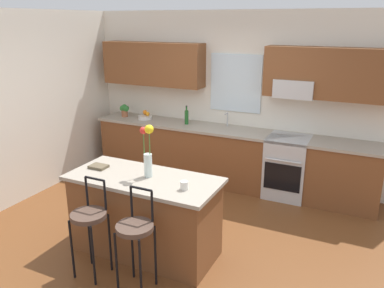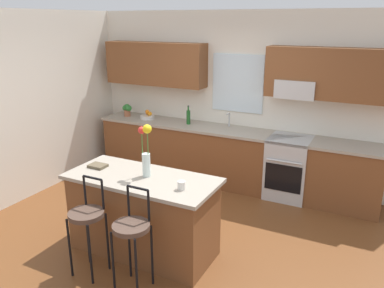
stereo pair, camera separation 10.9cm
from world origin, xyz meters
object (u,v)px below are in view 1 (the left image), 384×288
object	(u,v)px
oven_range	(287,167)
cookbook	(99,167)
bar_stool_middle	(135,232)
mug_ceramic	(184,186)
bottle_olive_oil	(187,117)
bar_stool_near	(89,219)
flower_vase	(148,152)
kitchen_island	(145,215)
fruit_bowl_oranges	(145,116)
potted_plant_small	(124,110)

from	to	relation	value
oven_range	cookbook	world-z (taller)	cookbook
bar_stool_middle	mug_ceramic	world-z (taller)	bar_stool_middle
bottle_olive_oil	bar_stool_near	bearing A→B (deg)	-83.97
flower_vase	cookbook	bearing A→B (deg)	-177.68
bar_stool_middle	bottle_olive_oil	size ratio (longest dim) A/B	3.38
bar_stool_middle	flower_vase	bearing A→B (deg)	110.12
kitchen_island	bar_stool_middle	distance (m)	0.68
flower_vase	mug_ceramic	distance (m)	0.58
bar_stool_near	flower_vase	world-z (taller)	flower_vase
bar_stool_near	mug_ceramic	distance (m)	1.02
bar_stool_near	flower_vase	xyz separation A→B (m)	(0.32, 0.64, 0.57)
bar_stool_near	flower_vase	size ratio (longest dim) A/B	1.77
bar_stool_near	fruit_bowl_oranges	bearing A→B (deg)	111.20
oven_range	potted_plant_small	world-z (taller)	potted_plant_small
kitchen_island	potted_plant_small	distance (m)	2.91
flower_vase	kitchen_island	bearing A→B (deg)	-135.34
bar_stool_middle	flower_vase	distance (m)	0.89
mug_ceramic	oven_range	bearing A→B (deg)	76.20
kitchen_island	bar_stool_near	world-z (taller)	bar_stool_near
cookbook	fruit_bowl_oranges	size ratio (longest dim) A/B	0.83
bar_stool_middle	potted_plant_small	distance (m)	3.52
flower_vase	fruit_bowl_oranges	distance (m)	2.61
flower_vase	oven_range	bearing A→B (deg)	63.65
cookbook	potted_plant_small	bearing A→B (deg)	118.06
bar_stool_near	bar_stool_middle	distance (m)	0.55
cookbook	potted_plant_small	distance (m)	2.50
kitchen_island	bar_stool_middle	size ratio (longest dim) A/B	1.62
bar_stool_middle	bottle_olive_oil	distance (m)	2.97
mug_ceramic	potted_plant_small	size ratio (longest dim) A/B	0.41
flower_vase	bottle_olive_oil	bearing A→B (deg)	105.75
oven_range	potted_plant_small	distance (m)	2.96
oven_range	cookbook	distance (m)	2.82
bottle_olive_oil	mug_ceramic	bearing A→B (deg)	-64.22
bar_stool_middle	fruit_bowl_oranges	distance (m)	3.28
kitchen_island	flower_vase	xyz separation A→B (m)	(0.04, 0.04, 0.75)
bar_stool_middle	flower_vase	world-z (taller)	flower_vase
mug_ceramic	potted_plant_small	xyz separation A→B (m)	(-2.34, 2.32, 0.08)
oven_range	cookbook	xyz separation A→B (m)	(-1.73, -2.18, 0.48)
cookbook	potted_plant_small	size ratio (longest dim) A/B	0.91
potted_plant_small	oven_range	bearing A→B (deg)	-0.49
potted_plant_small	bar_stool_middle	bearing A→B (deg)	-53.71
bar_stool_near	cookbook	distance (m)	0.76
bar_stool_middle	fruit_bowl_oranges	xyz separation A→B (m)	(-1.64, 2.82, 0.33)
mug_ceramic	potted_plant_small	distance (m)	3.29
flower_vase	cookbook	xyz separation A→B (m)	(-0.66, -0.03, -0.27)
fruit_bowl_oranges	kitchen_island	bearing A→B (deg)	-58.40
cookbook	bottle_olive_oil	size ratio (longest dim) A/B	0.65
bar_stool_near	potted_plant_small	bearing A→B (deg)	118.32
oven_range	bottle_olive_oil	distance (m)	1.78
oven_range	bottle_olive_oil	bearing A→B (deg)	179.16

